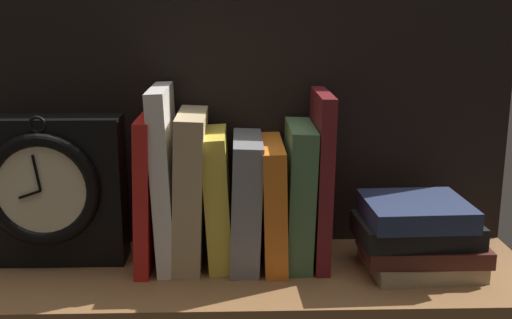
{
  "coord_description": "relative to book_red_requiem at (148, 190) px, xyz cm",
  "views": [
    {
      "loc": [
        1.27,
        -84.0,
        36.91
      ],
      "look_at": [
        3.88,
        3.66,
        15.26
      ],
      "focal_mm": 44.51,
      "sensor_mm": 36.0,
      "label": 1
    }
  ],
  "objects": [
    {
      "name": "book_yellow_seinlanguage",
      "position": [
        10.06,
        0.0,
        -1.25
      ],
      "size": [
        4.32,
        12.34,
        19.43
      ],
      "primitive_type": "cube",
      "rotation": [
        0.0,
        -0.05,
        0.0
      ],
      "color": "gold",
      "rests_on": "ground_plane"
    },
    {
      "name": "framed_clock",
      "position": [
        -14.24,
        0.21,
        0.03
      ],
      "size": [
        21.45,
        7.58,
        22.14
      ],
      "color": "black",
      "rests_on": "ground_plane"
    },
    {
      "name": "back_panel",
      "position": [
        11.68,
        8.38,
        9.34
      ],
      "size": [
        86.59,
        1.2,
        40.46
      ],
      "primitive_type": "cube",
      "color": "black",
      "rests_on": "ground_plane"
    },
    {
      "name": "book_green_romantic",
      "position": [
        21.69,
        0.0,
        -0.8
      ],
      "size": [
        4.19,
        13.64,
        20.29
      ],
      "primitive_type": "cube",
      "rotation": [
        0.0,
        0.03,
        0.0
      ],
      "color": "#476B44",
      "rests_on": "ground_plane"
    },
    {
      "name": "book_orange_pandolfini",
      "position": [
        18.01,
        0.0,
        -2.04
      ],
      "size": [
        3.58,
        15.57,
        17.77
      ],
      "primitive_type": "cube",
      "rotation": [
        0.0,
        -0.02,
        0.0
      ],
      "color": "orange",
      "rests_on": "ground_plane"
    },
    {
      "name": "book_red_requiem",
      "position": [
        0.0,
        0.0,
        0.0
      ],
      "size": [
        2.75,
        14.91,
        21.84
      ],
      "primitive_type": "cube",
      "rotation": [
        0.0,
        0.03,
        0.0
      ],
      "color": "red",
      "rests_on": "ground_plane"
    },
    {
      "name": "book_maroon_dawkins",
      "position": [
        24.81,
        0.0,
        1.53
      ],
      "size": [
        2.35,
        13.83,
        24.87
      ],
      "primitive_type": "cube",
      "rotation": [
        0.0,
        0.01,
        0.0
      ],
      "color": "maroon",
      "rests_on": "ground_plane"
    },
    {
      "name": "book_tan_shortstories",
      "position": [
        6.13,
        0.0,
        0.12
      ],
      "size": [
        4.87,
        13.98,
        22.17
      ],
      "primitive_type": "cube",
      "rotation": [
        0.0,
        0.04,
        0.0
      ],
      "color": "tan",
      "rests_on": "ground_plane"
    },
    {
      "name": "ground_plane",
      "position": [
        11.68,
        -3.66,
        -12.14
      ],
      "size": [
        86.59,
        25.29,
        2.5
      ],
      "primitive_type": "cube",
      "color": "brown"
    },
    {
      "name": "book_stack_side",
      "position": [
        38.26,
        -4.45,
        -5.74
      ],
      "size": [
        17.91,
        13.83,
        10.37
      ],
      "color": "#9E8966",
      "rests_on": "ground_plane"
    },
    {
      "name": "book_white_catcher",
      "position": [
        2.59,
        0.0,
        1.92
      ],
      "size": [
        3.46,
        13.97,
        25.7
      ],
      "primitive_type": "cube",
      "rotation": [
        0.0,
        -0.04,
        0.0
      ],
      "color": "silver",
      "rests_on": "ground_plane"
    },
    {
      "name": "book_gray_chess",
      "position": [
        14.08,
        0.0,
        -1.69
      ],
      "size": [
        4.77,
        14.65,
        18.53
      ],
      "primitive_type": "cube",
      "rotation": [
        0.0,
        0.04,
        0.0
      ],
      "color": "gray",
      "rests_on": "ground_plane"
    }
  ]
}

